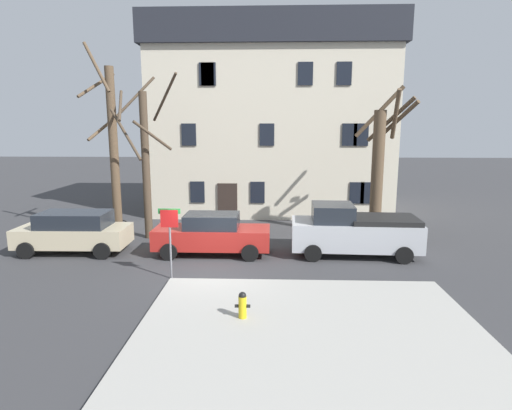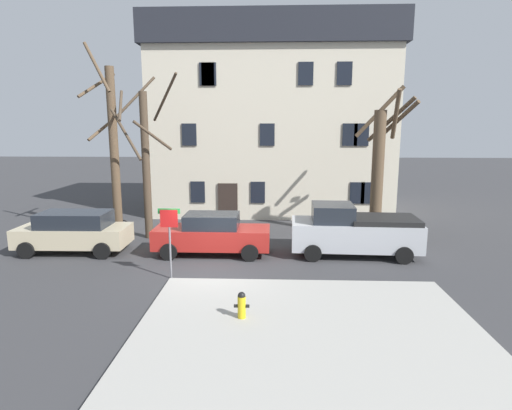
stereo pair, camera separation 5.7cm
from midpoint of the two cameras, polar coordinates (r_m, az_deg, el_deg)
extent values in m
plane|color=#38383A|center=(15.49, -6.23, -9.16)|extent=(120.00, 120.00, 0.00)
cube|color=#A8A59E|center=(10.59, 7.60, -18.59)|extent=(8.91, 8.67, 0.12)
cube|color=beige|center=(27.07, 2.00, 9.65)|extent=(14.02, 7.47, 9.60)
cube|color=#23262D|center=(27.58, 2.08, 21.53)|extent=(14.52, 7.97, 1.76)
cube|color=#2D231E|center=(23.79, -3.95, 0.43)|extent=(1.10, 0.12, 2.10)
cube|color=black|center=(23.95, -8.01, 1.76)|extent=(0.80, 0.08, 1.20)
cube|color=black|center=(23.59, 0.14, 1.73)|extent=(0.80, 0.08, 1.20)
cube|color=black|center=(24.04, 13.43, 1.61)|extent=(0.80, 0.08, 1.20)
cube|color=black|center=(24.17, 14.83, 1.59)|extent=(0.80, 0.08, 1.20)
cube|color=black|center=(23.75, -9.16, 9.41)|extent=(0.80, 0.08, 1.20)
cube|color=black|center=(23.30, 1.42, 9.52)|extent=(0.80, 0.08, 1.20)
cube|color=black|center=(23.68, 12.49, 9.29)|extent=(0.80, 0.08, 1.20)
cube|color=black|center=(23.79, 13.97, 9.24)|extent=(0.80, 0.08, 1.20)
cube|color=black|center=(23.73, -6.80, 17.21)|extent=(0.80, 0.08, 1.20)
cube|color=black|center=(23.72, -6.54, 17.22)|extent=(0.80, 0.08, 1.20)
cube|color=black|center=(23.53, 6.64, 17.27)|extent=(0.80, 0.08, 1.20)
cube|color=black|center=(23.77, 11.79, 17.06)|extent=(0.80, 0.08, 1.20)
cylinder|color=brown|center=(20.92, -18.76, 6.55)|extent=(0.41, 0.41, 7.92)
cylinder|color=brown|center=(21.49, -20.29, 9.63)|extent=(0.93, 1.49, 1.12)
cylinder|color=brown|center=(20.60, -20.90, 17.09)|extent=(1.40, 0.81, 2.23)
cylinder|color=brown|center=(21.78, -20.92, 14.96)|extent=(1.22, 1.83, 1.31)
cylinder|color=#4C3D2D|center=(20.24, -14.77, 5.05)|extent=(0.37, 0.37, 6.79)
cylinder|color=#4C3D2D|center=(19.59, -17.33, 9.15)|extent=(1.74, 1.34, 2.25)
cylinder|color=#4C3D2D|center=(20.24, -18.00, 12.73)|extent=(0.66, 2.00, 1.47)
cylinder|color=#4C3D2D|center=(20.72, -12.37, 14.02)|extent=(1.66, 1.76, 2.13)
cylinder|color=#4C3D2D|center=(21.11, -16.13, 13.89)|extent=(1.67, 1.32, 1.98)
cylinder|color=#4C3D2D|center=(19.37, -13.91, 9.10)|extent=(1.46, 1.28, 1.35)
cylinder|color=brown|center=(20.18, 16.02, 3.78)|extent=(0.55, 0.55, 5.96)
cylinder|color=brown|center=(20.89, 18.49, 10.76)|extent=(1.45, 2.07, 1.82)
cylinder|color=brown|center=(21.10, 16.28, 12.02)|extent=(2.21, 0.60, 2.42)
cylinder|color=brown|center=(21.05, 17.70, 10.95)|extent=(1.90, 1.62, 2.09)
cylinder|color=brown|center=(20.15, 18.33, 11.57)|extent=(0.38, 1.50, 2.19)
cube|color=#C6B793|center=(19.28, -23.56, -3.84)|extent=(4.55, 1.93, 0.79)
cube|color=#1E232B|center=(19.09, -23.47, -1.80)|extent=(2.83, 1.68, 0.62)
cylinder|color=black|center=(19.28, -28.80, -5.42)|extent=(0.68, 0.23, 0.68)
cylinder|color=black|center=(20.85, -26.28, -4.08)|extent=(0.68, 0.23, 0.68)
cylinder|color=black|center=(17.95, -20.22, -5.86)|extent=(0.68, 0.23, 0.68)
cylinder|color=black|center=(19.62, -18.27, -4.37)|extent=(0.68, 0.23, 0.68)
cube|color=#AD231E|center=(17.48, -6.05, -4.37)|extent=(4.74, 1.73, 0.81)
cube|color=#1E232B|center=(17.32, -6.09, -2.15)|extent=(2.18, 1.52, 0.58)
cylinder|color=black|center=(17.09, -11.82, -6.23)|extent=(0.68, 0.22, 0.68)
cylinder|color=black|center=(18.69, -10.54, -4.74)|extent=(0.68, 0.22, 0.68)
cylinder|color=black|center=(16.61, -0.92, -6.50)|extent=(0.68, 0.22, 0.68)
cylinder|color=black|center=(18.25, -0.61, -4.93)|extent=(0.68, 0.22, 0.68)
cube|color=#B7BABF|center=(17.73, 13.15, -3.90)|extent=(5.21, 2.25, 1.10)
cube|color=#1E232B|center=(17.42, 10.27, -1.02)|extent=(1.72, 1.86, 0.70)
cube|color=black|center=(17.79, 16.83, -1.88)|extent=(2.75, 2.07, 0.20)
cylinder|color=black|center=(16.72, 7.63, -6.48)|extent=(0.69, 0.25, 0.68)
cylinder|color=black|center=(18.67, 7.30, -4.66)|extent=(0.69, 0.25, 0.68)
cylinder|color=black|center=(17.27, 19.34, -6.44)|extent=(0.69, 0.25, 0.68)
cylinder|color=black|center=(19.17, 17.81, -4.69)|extent=(0.69, 0.25, 0.68)
cylinder|color=gold|center=(11.65, -1.98, -13.67)|extent=(0.22, 0.22, 0.61)
sphere|color=black|center=(11.53, -2.00, -12.20)|extent=(0.21, 0.21, 0.21)
cylinder|color=black|center=(11.65, -2.79, -13.51)|extent=(0.10, 0.09, 0.09)
cylinder|color=black|center=(11.63, -1.18, -13.55)|extent=(0.10, 0.09, 0.09)
cylinder|color=slate|center=(14.81, -11.65, -5.29)|extent=(0.07, 0.07, 2.44)
cube|color=red|center=(14.57, -11.80, -1.82)|extent=(0.60, 0.03, 0.60)
cube|color=#1E8C38|center=(14.56, -11.80, -0.83)|extent=(0.76, 0.02, 0.18)
torus|color=black|center=(21.78, -17.68, -2.85)|extent=(0.71, 0.08, 0.71)
torus|color=black|center=(22.20, -20.17, -2.75)|extent=(0.71, 0.08, 0.71)
cylinder|color=black|center=(21.94, -18.97, -2.24)|extent=(1.00, 0.09, 0.19)
cylinder|color=black|center=(21.97, -19.48, -1.64)|extent=(0.09, 0.04, 0.45)
camera|label=1|loc=(0.03, -90.09, -0.02)|focal=29.51mm
camera|label=2|loc=(0.03, 89.91, 0.02)|focal=29.51mm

